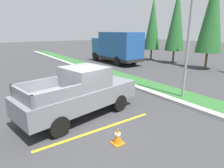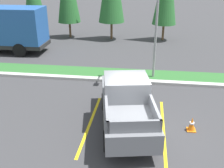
# 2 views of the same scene
# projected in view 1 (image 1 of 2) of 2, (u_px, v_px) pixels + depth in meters

# --- Properties ---
(ground_plane) EXTENTS (120.00, 120.00, 0.00)m
(ground_plane) POSITION_uv_depth(u_px,v_px,m) (80.00, 122.00, 7.73)
(ground_plane) COLOR #38383A
(parking_line_near) EXTENTS (0.12, 4.80, 0.01)m
(parking_line_near) POSITION_uv_depth(u_px,v_px,m) (67.00, 104.00, 9.54)
(parking_line_near) COLOR yellow
(parking_line_near) RESTS_ON ground
(parking_line_far) EXTENTS (0.12, 4.80, 0.01)m
(parking_line_far) POSITION_uv_depth(u_px,v_px,m) (99.00, 130.00, 7.10)
(parking_line_far) COLOR yellow
(parking_line_far) RESTS_ON ground
(curb_strip) EXTENTS (56.00, 0.40, 0.15)m
(curb_strip) POSITION_uv_depth(u_px,v_px,m) (163.00, 96.00, 10.47)
(curb_strip) COLOR #B2B2AD
(curb_strip) RESTS_ON ground
(grass_median) EXTENTS (56.00, 1.80, 0.06)m
(grass_median) POSITION_uv_depth(u_px,v_px,m) (175.00, 93.00, 11.08)
(grass_median) COLOR #2D662D
(grass_median) RESTS_ON ground
(pickup_truck_main) EXTENTS (2.83, 5.48, 2.10)m
(pickup_truck_main) POSITION_uv_depth(u_px,v_px,m) (81.00, 92.00, 8.07)
(pickup_truck_main) COLOR black
(pickup_truck_main) RESTS_ON ground
(cargo_truck_distant) EXTENTS (6.82, 2.55, 3.40)m
(cargo_truck_distant) POSITION_uv_depth(u_px,v_px,m) (117.00, 47.00, 21.08)
(cargo_truck_distant) COLOR black
(cargo_truck_distant) RESTS_ON ground
(street_light) EXTENTS (0.24, 1.49, 7.22)m
(street_light) POSITION_uv_depth(u_px,v_px,m) (189.00, 18.00, 9.29)
(street_light) COLOR gray
(street_light) RESTS_ON ground
(cypress_tree_leftmost) EXTENTS (1.91, 1.91, 7.35)m
(cypress_tree_leftmost) POSITION_uv_depth(u_px,v_px,m) (153.00, 24.00, 22.68)
(cypress_tree_leftmost) COLOR brown
(cypress_tree_leftmost) RESTS_ON ground
(cypress_tree_left_inner) EXTENTS (2.06, 2.06, 7.91)m
(cypress_tree_left_inner) POSITION_uv_depth(u_px,v_px,m) (177.00, 20.00, 20.24)
(cypress_tree_left_inner) COLOR brown
(cypress_tree_left_inner) RESTS_ON ground
(cypress_tree_center) EXTENTS (2.28, 2.28, 8.76)m
(cypress_tree_center) POSITION_uv_depth(u_px,v_px,m) (213.00, 12.00, 16.88)
(cypress_tree_center) COLOR brown
(cypress_tree_center) RESTS_ON ground
(traffic_cone) EXTENTS (0.36, 0.36, 0.60)m
(traffic_cone) POSITION_uv_depth(u_px,v_px,m) (118.00, 136.00, 6.15)
(traffic_cone) COLOR orange
(traffic_cone) RESTS_ON ground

